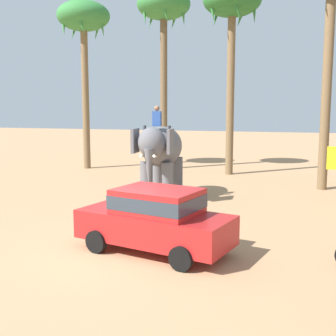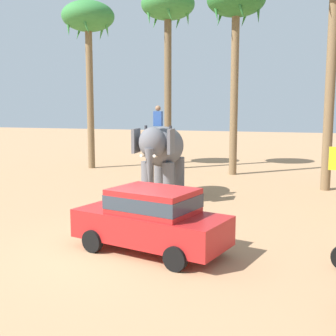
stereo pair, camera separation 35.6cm
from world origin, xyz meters
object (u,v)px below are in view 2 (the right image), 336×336
Objects in this scene: palm_tree_near_hut at (236,8)px; palm_tree_far_back at (88,23)px; elephant_with_mahout at (162,151)px; car_sedan_foreground at (152,218)px; palm_tree_leaning_seaward at (168,12)px.

palm_tree_near_hut reaches higher than palm_tree_far_back.
elephant_with_mahout is 10.40m from palm_tree_near_hut.
palm_tree_far_back reaches higher than elephant_with_mahout.
elephant_with_mahout is at bearing -44.18° from palm_tree_far_back.
car_sedan_foreground is 16.33m from palm_tree_near_hut.
palm_tree_near_hut is 9.00m from palm_tree_far_back.
car_sedan_foreground is 0.42× the size of palm_tree_near_hut.
palm_tree_near_hut is (-0.45, 14.07, 8.26)m from car_sedan_foreground.
palm_tree_leaning_seaward is (-2.57, 8.24, 7.45)m from elephant_with_mahout.
palm_tree_near_hut is 0.97× the size of palm_tree_leaning_seaward.
palm_tree_near_hut is at bearing 91.82° from car_sedan_foreground.
palm_tree_leaning_seaward is (-4.25, 0.94, 0.25)m from palm_tree_near_hut.
palm_tree_near_hut is at bearing -12.41° from palm_tree_leaning_seaward.
palm_tree_leaning_seaward reaches higher than elephant_with_mahout.
palm_tree_leaning_seaward is at bearing 13.52° from palm_tree_far_back.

